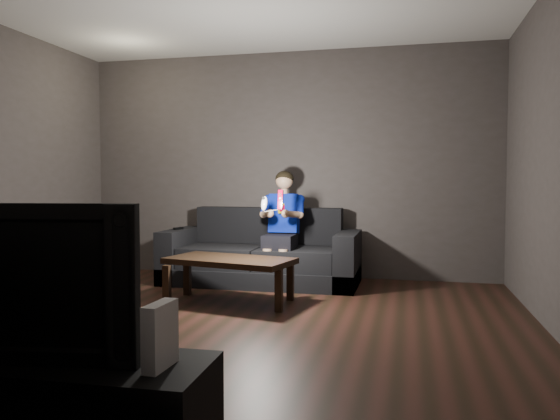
# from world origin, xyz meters

# --- Properties ---
(floor) EXTENTS (5.00, 5.00, 0.00)m
(floor) POSITION_xyz_m (0.00, 0.00, 0.00)
(floor) COLOR black
(floor) RESTS_ON ground
(back_wall) EXTENTS (5.00, 0.04, 2.70)m
(back_wall) POSITION_xyz_m (0.00, 2.50, 1.35)
(back_wall) COLOR #3E3936
(back_wall) RESTS_ON ground
(sofa) EXTENTS (2.17, 0.94, 0.84)m
(sofa) POSITION_xyz_m (-0.16, 1.96, 0.27)
(sofa) COLOR black
(sofa) RESTS_ON floor
(child) EXTENTS (0.49, 0.60, 1.20)m
(child) POSITION_xyz_m (0.09, 1.91, 0.74)
(child) COLOR black
(child) RESTS_ON sofa
(wii_remote_red) EXTENTS (0.05, 0.08, 0.21)m
(wii_remote_red) POSITION_xyz_m (0.18, 1.45, 0.96)
(wii_remote_red) COLOR #C00025
(wii_remote_red) RESTS_ON child
(nunchuk_white) EXTENTS (0.09, 0.11, 0.16)m
(nunchuk_white) POSITION_xyz_m (0.01, 1.45, 0.92)
(nunchuk_white) COLOR white
(nunchuk_white) RESTS_ON child
(wii_remote_black) EXTENTS (0.07, 0.14, 0.03)m
(wii_remote_black) POSITION_xyz_m (-1.14, 1.88, 0.61)
(wii_remote_black) COLOR black
(wii_remote_black) RESTS_ON sofa
(coffee_table) EXTENTS (1.27, 0.82, 0.43)m
(coffee_table) POSITION_xyz_m (-0.18, 0.91, 0.37)
(coffee_table) COLOR black
(coffee_table) RESTS_ON floor
(tv) EXTENTS (0.98, 0.28, 0.56)m
(tv) POSITION_xyz_m (0.07, -2.27, 0.79)
(tv) COLOR black
(tv) RESTS_ON media_console
(wii_console) EXTENTS (0.06, 0.17, 0.22)m
(wii_console) POSITION_xyz_m (0.63, -2.27, 0.62)
(wii_console) COLOR white
(wii_console) RESTS_ON media_console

